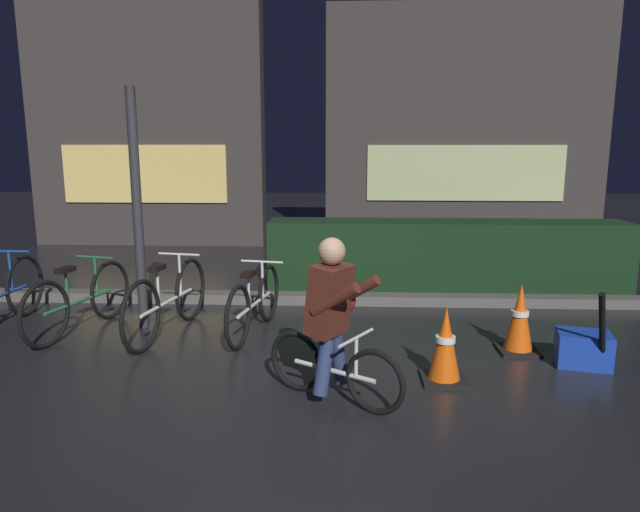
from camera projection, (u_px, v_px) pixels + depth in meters
name	position (u px, v px, depth m)	size (l,w,h in m)	color
ground_plane	(293.00, 373.00, 4.73)	(40.00, 40.00, 0.00)	black
sidewalk_curb	(310.00, 298.00, 6.88)	(12.00, 0.24, 0.12)	#56544F
hedge_row	(446.00, 254.00, 7.60)	(4.80, 0.70, 0.92)	black
storefront_left	(146.00, 118.00, 10.80)	(4.53, 0.54, 4.97)	#383330
storefront_right	(465.00, 127.00, 11.23)	(5.57, 0.54, 4.65)	#383330
street_post	(137.00, 211.00, 5.75)	(0.10, 0.10, 2.48)	#2D2D33
parked_bike_left_mid	(80.00, 300.00, 5.75)	(0.50, 1.59, 0.75)	black
parked_bike_center_left	(168.00, 300.00, 5.65)	(0.46, 1.71, 0.80)	black
parked_bike_center_right	(255.00, 303.00, 5.70)	(0.46, 1.54, 0.72)	black
traffic_cone_near	(445.00, 346.00, 4.52)	(0.36, 0.36, 0.63)	black
traffic_cone_far	(520.00, 319.00, 5.18)	(0.36, 0.36, 0.66)	black
blue_crate	(583.00, 349.00, 4.88)	(0.44, 0.32, 0.30)	#193DB7
cyclist	(333.00, 320.00, 4.13)	(1.03, 0.71, 1.25)	black
closed_umbrella	(602.00, 333.00, 4.59)	(0.05, 0.05, 0.85)	black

